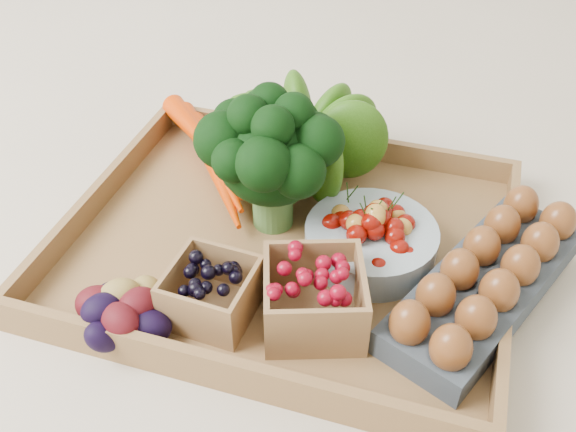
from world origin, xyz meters
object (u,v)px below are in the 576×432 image
(egg_carton, at_px, (485,287))
(cherry_bowl, at_px, (371,242))
(broccoli, at_px, (272,180))
(tray, at_px, (288,247))

(egg_carton, bearing_deg, cherry_bowl, -169.34)
(broccoli, relative_size, egg_carton, 0.58)
(tray, height_order, egg_carton, egg_carton)
(broccoli, relative_size, cherry_bowl, 1.08)
(cherry_bowl, bearing_deg, broccoli, 169.82)
(cherry_bowl, distance_m, egg_carton, 0.14)
(broccoli, distance_m, egg_carton, 0.29)
(egg_carton, bearing_deg, tray, -161.67)
(cherry_bowl, height_order, egg_carton, cherry_bowl)
(cherry_bowl, bearing_deg, tray, -174.84)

